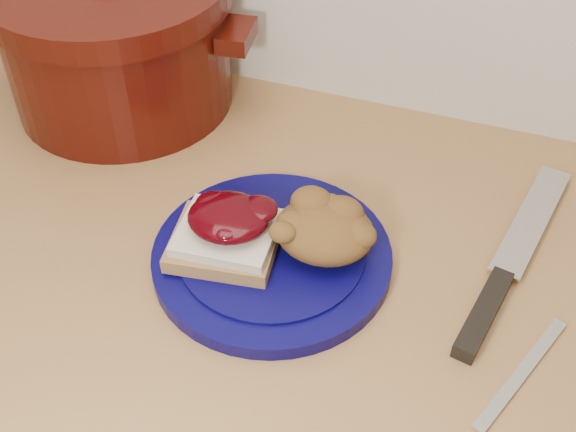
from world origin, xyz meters
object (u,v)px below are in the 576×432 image
(chef_knife, at_px, (498,286))
(dutch_oven, at_px, (118,41))
(butter_knife, at_px, (522,373))
(plate, at_px, (272,257))
(pepper_grinder, at_px, (35,49))

(chef_knife, relative_size, dutch_oven, 0.85)
(chef_knife, distance_m, butter_knife, 0.10)
(plate, xyz_separation_m, pepper_grinder, (-0.38, 0.18, 0.06))
(plate, height_order, butter_knife, plate)
(butter_knife, relative_size, pepper_grinder, 1.08)
(butter_knife, bearing_deg, pepper_grinder, 92.05)
(butter_knife, xyz_separation_m, dutch_oven, (-0.53, 0.26, 0.08))
(plate, height_order, dutch_oven, dutch_oven)
(chef_knife, height_order, butter_knife, chef_knife)
(pepper_grinder, bearing_deg, chef_knife, -13.15)
(chef_knife, height_order, dutch_oven, dutch_oven)
(butter_knife, bearing_deg, plate, 100.28)
(chef_knife, bearing_deg, dutch_oven, 82.33)
(butter_knife, bearing_deg, chef_knife, 42.77)
(butter_knife, bearing_deg, dutch_oven, 85.82)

